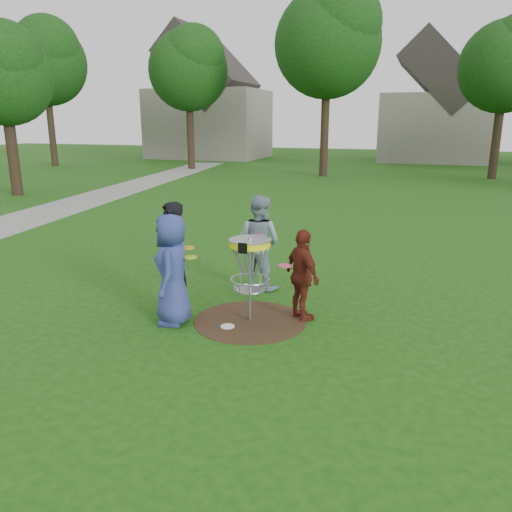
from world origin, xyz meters
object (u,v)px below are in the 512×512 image
(disc_golf_basket, at_px, (250,260))
(player_blue, at_px, (172,270))
(player_grey, at_px, (259,242))
(player_maroon, at_px, (302,275))
(player_black, at_px, (172,259))

(disc_golf_basket, bearing_deg, player_blue, -159.78)
(player_grey, xyz_separation_m, player_maroon, (1.15, -1.31, -0.15))
(player_grey, bearing_deg, player_maroon, 145.19)
(player_blue, distance_m, player_black, 0.38)
(disc_golf_basket, bearing_deg, player_black, -176.29)
(player_blue, relative_size, disc_golf_basket, 1.26)
(player_maroon, bearing_deg, player_black, 56.97)
(player_black, relative_size, disc_golf_basket, 1.35)
(player_black, distance_m, player_grey, 1.96)
(player_grey, height_order, player_maroon, player_grey)
(player_maroon, bearing_deg, player_grey, -3.51)
(player_blue, distance_m, disc_golf_basket, 1.21)
(player_blue, bearing_deg, player_grey, 143.86)
(player_black, height_order, player_maroon, player_black)
(player_maroon, bearing_deg, disc_golf_basket, 69.65)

